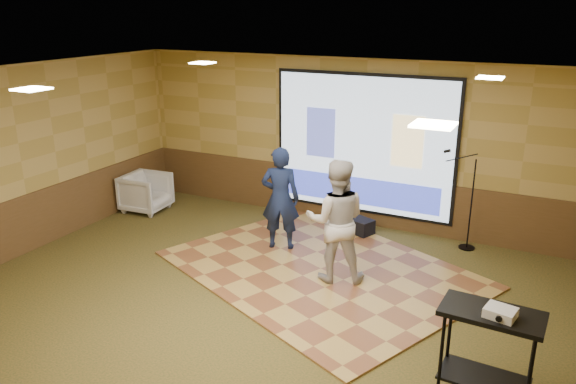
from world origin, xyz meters
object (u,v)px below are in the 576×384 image
at_px(dance_floor, 321,269).
at_px(player_left, 280,198).
at_px(projector, 500,312).
at_px(duffel_bag, 360,227).
at_px(mic_stand, 466,220).
at_px(banquet_chair, 146,192).
at_px(player_right, 336,221).
at_px(av_table, 489,338).
at_px(projector_screen, 363,146).

relative_size(dance_floor, player_left, 2.56).
distance_m(projector, duffel_bag, 4.64).
bearing_deg(dance_floor, projector, -37.37).
bearing_deg(player_left, mic_stand, -171.43).
height_order(dance_floor, banquet_chair, banquet_chair).
relative_size(player_right, av_table, 1.77).
distance_m(projector_screen, mic_stand, 2.16).
bearing_deg(banquet_chair, duffel_bag, -84.82).
bearing_deg(projector_screen, duffel_bag, -71.04).
bearing_deg(banquet_chair, player_right, -108.60).
distance_m(av_table, banquet_chair, 7.36).
bearing_deg(av_table, player_right, 142.38).
bearing_deg(mic_stand, projector, -57.24).
xyz_separation_m(projector_screen, player_left, (-0.81, -1.63, -0.59)).
bearing_deg(av_table, banquet_chair, 156.52).
relative_size(av_table, mic_stand, 0.62).
height_order(dance_floor, av_table, av_table).
xyz_separation_m(player_left, duffel_bag, (0.98, 1.16, -0.74)).
bearing_deg(projector, av_table, 148.04).
bearing_deg(player_right, projector, 120.58).
height_order(mic_stand, duffel_bag, mic_stand).
relative_size(player_left, projector, 6.14).
relative_size(projector, duffel_bag, 0.60).
relative_size(banquet_chair, duffel_bag, 1.76).
height_order(player_right, banquet_chair, player_right).
distance_m(av_table, duffel_bag, 4.48).
bearing_deg(projector_screen, dance_floor, -87.04).
bearing_deg(dance_floor, mic_stand, 45.48).
distance_m(projector_screen, duffel_bag, 1.42).
bearing_deg(player_right, player_left, -49.98).
bearing_deg(mic_stand, player_left, -133.54).
bearing_deg(projector_screen, projector, -55.88).
bearing_deg(duffel_bag, av_table, -54.48).
bearing_deg(player_left, banquet_chair, -26.60).
distance_m(dance_floor, player_left, 1.35).
distance_m(mic_stand, banquet_chair, 5.98).
bearing_deg(projector, duffel_bag, 137.23).
xyz_separation_m(player_left, player_right, (1.23, -0.66, 0.05)).
bearing_deg(duffel_bag, player_right, -82.20).
xyz_separation_m(player_left, mic_stand, (2.73, 1.38, -0.39)).
bearing_deg(banquet_chair, av_table, -117.69).
distance_m(player_left, player_right, 1.39).
relative_size(player_left, player_right, 0.94).
relative_size(projector_screen, player_left, 1.95).
xyz_separation_m(mic_stand, duffel_bag, (-1.75, -0.22, -0.35)).
xyz_separation_m(player_right, duffel_bag, (-0.25, 1.82, -0.79)).
xyz_separation_m(projector_screen, dance_floor, (0.11, -2.09, -1.46)).
relative_size(dance_floor, av_table, 4.25).
relative_size(av_table, duffel_bag, 2.20).
bearing_deg(projector, projector_screen, 135.58).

